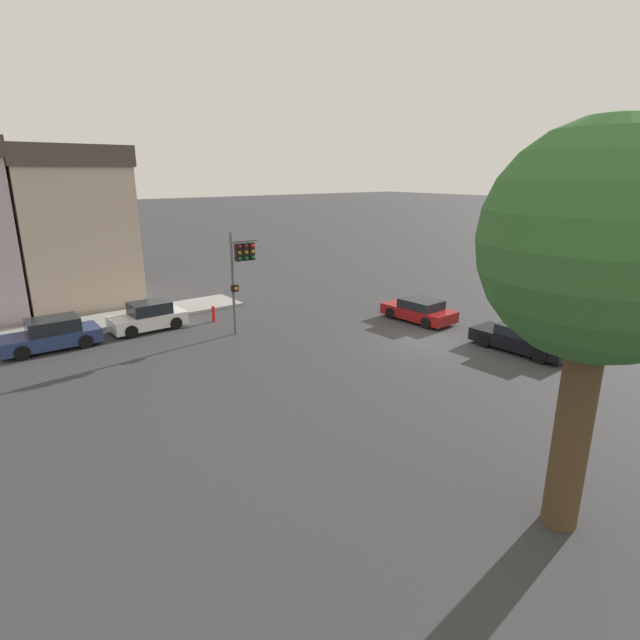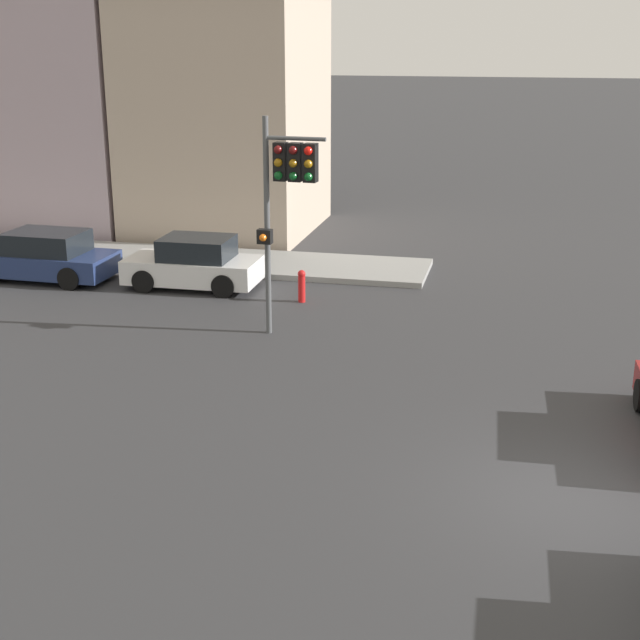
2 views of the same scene
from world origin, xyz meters
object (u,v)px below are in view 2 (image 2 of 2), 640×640
(traffic_signal, at_px, (286,182))
(parked_car_1, at_px, (44,257))
(parked_car_0, at_px, (194,264))
(fire_hydrant, at_px, (302,285))

(traffic_signal, xyz_separation_m, parked_car_1, (3.49, 8.59, -3.12))
(parked_car_0, distance_m, parked_car_1, 4.77)
(traffic_signal, xyz_separation_m, parked_car_0, (3.65, 3.83, -3.11))
(traffic_signal, bearing_deg, parked_car_1, -108.58)
(traffic_signal, relative_size, parked_car_1, 1.22)
(parked_car_1, bearing_deg, parked_car_0, -176.77)
(parked_car_1, bearing_deg, fire_hydrant, 177.12)
(traffic_signal, bearing_deg, fire_hydrant, -169.16)
(parked_car_0, bearing_deg, fire_hydrant, 166.81)
(traffic_signal, distance_m, parked_car_1, 9.79)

